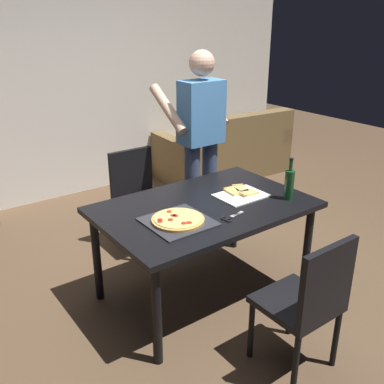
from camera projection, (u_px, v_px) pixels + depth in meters
ground_plane at (203, 292)px, 3.45m from camera, size 12.00×12.00×0.00m
back_wall at (61, 74)px, 4.86m from camera, size 6.40×0.10×2.80m
dining_table at (204, 214)px, 3.19m from camera, size 1.52×0.99×0.75m
chair_near_camera at (309, 299)px, 2.52m from camera, size 0.42×0.42×0.90m
chair_far_side at (138, 194)px, 3.99m from camera, size 0.42×0.42×0.90m
couch at (225, 153)px, 5.85m from camera, size 1.75×0.96×0.85m
person_serving_pizza at (200, 137)px, 3.94m from camera, size 0.55×0.54×1.75m
pepperoni_pizza_on_tray at (178, 220)px, 2.89m from camera, size 0.41×0.41×0.04m
pizza_slices_on_towel at (241, 193)px, 3.33m from camera, size 0.36×0.30×0.03m
wine_bottle at (289, 184)px, 3.22m from camera, size 0.07×0.07×0.32m
kitchen_scissors at (230, 217)px, 2.95m from camera, size 0.20×0.09×0.01m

